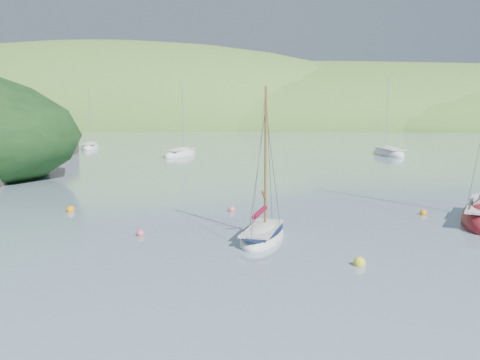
# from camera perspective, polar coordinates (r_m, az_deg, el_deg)

# --- Properties ---
(ground) EXTENTS (700.00, 700.00, 0.00)m
(ground) POSITION_cam_1_polar(r_m,az_deg,el_deg) (23.50, 0.76, -8.28)
(ground) COLOR slate
(ground) RESTS_ON ground
(shoreline_hills) EXTENTS (690.00, 135.00, 56.00)m
(shoreline_hills) POSITION_cam_1_polar(r_m,az_deg,el_deg) (195.38, 0.66, 5.93)
(shoreline_hills) COLOR #3B732C
(shoreline_hills) RESTS_ON ground
(daysailer_white) EXTENTS (2.84, 5.50, 8.05)m
(daysailer_white) POSITION_cam_1_polar(r_m,az_deg,el_deg) (26.67, 2.40, -5.90)
(daysailer_white) COLOR white
(daysailer_white) RESTS_ON ground
(distant_sloop_a) EXTENTS (4.76, 7.94, 10.70)m
(distant_sloop_a) POSITION_cam_1_polar(r_m,az_deg,el_deg) (71.62, -6.43, 2.71)
(distant_sloop_a) COLOR white
(distant_sloop_a) RESTS_ON ground
(distant_sloop_b) EXTENTS (4.36, 8.41, 11.42)m
(distant_sloop_b) POSITION_cam_1_polar(r_m,az_deg,el_deg) (75.03, 15.56, 2.71)
(distant_sloop_b) COLOR white
(distant_sloop_b) RESTS_ON ground
(distant_sloop_c) EXTENTS (3.98, 7.56, 10.27)m
(distant_sloop_c) POSITION_cam_1_polar(r_m,az_deg,el_deg) (86.71, -15.69, 3.35)
(distant_sloop_c) COLOR white
(distant_sloop_c) RESTS_ON ground
(mooring_buoys) EXTENTS (22.26, 11.59, 0.50)m
(mooring_buoys) POSITION_cam_1_polar(r_m,az_deg,el_deg) (29.48, -1.26, -4.71)
(mooring_buoys) COLOR yellow
(mooring_buoys) RESTS_ON ground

